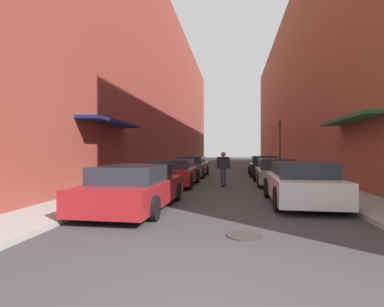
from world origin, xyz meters
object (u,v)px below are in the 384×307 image
at_px(parked_car_left_0, 135,188).
at_px(traffic_light, 280,141).
at_px(parked_car_right_2, 264,166).
at_px(parked_car_right_0, 301,184).
at_px(skateboarder, 223,165).
at_px(manhole_cover, 245,236).
at_px(parked_car_left_2, 191,167).
at_px(parked_car_left_1, 175,173).
at_px(parked_car_right_1, 275,172).

xyz_separation_m(parked_car_left_0, traffic_light, (6.31, 15.17, 1.86)).
bearing_deg(parked_car_right_2, parked_car_right_0, -89.47).
relative_size(skateboarder, manhole_cover, 2.33).
relative_size(parked_car_left_2, skateboarder, 2.93).
bearing_deg(manhole_cover, parked_car_left_2, 102.32).
bearing_deg(parked_car_left_1, parked_car_left_2, 89.62).
bearing_deg(parked_car_right_0, parked_car_left_2, 116.07).
bearing_deg(parked_car_left_1, parked_car_left_0, -90.00).
bearing_deg(parked_car_left_0, parked_car_left_2, 89.81).
xyz_separation_m(parked_car_left_0, parked_car_right_2, (4.82, 12.18, 0.03)).
bearing_deg(parked_car_left_1, parked_car_right_1, 13.95).
bearing_deg(parked_car_right_1, parked_car_left_1, -166.05).
xyz_separation_m(parked_car_right_0, manhole_cover, (-1.88, -3.78, -0.64)).
height_order(parked_car_right_2, skateboarder, skateboarder).
height_order(parked_car_left_2, manhole_cover, parked_car_left_2).
distance_m(manhole_cover, traffic_light, 18.05).
bearing_deg(parked_car_left_0, manhole_cover, -38.39).
relative_size(parked_car_right_0, parked_car_right_1, 0.92).
distance_m(parked_car_right_1, skateboarder, 2.75).
height_order(parked_car_right_1, parked_car_right_2, parked_car_right_2).
height_order(parked_car_left_1, parked_car_right_2, parked_car_right_2).
distance_m(parked_car_left_1, parked_car_right_0, 6.62).
distance_m(parked_car_left_0, parked_car_right_2, 13.10).
bearing_deg(traffic_light, skateboarder, -113.80).
xyz_separation_m(parked_car_right_1, manhole_cover, (-1.85, -9.43, -0.62)).
bearing_deg(parked_car_left_2, parked_car_left_0, -90.19).
height_order(parked_car_left_0, parked_car_left_1, parked_car_left_1).
bearing_deg(parked_car_right_2, skateboarder, -112.37).
bearing_deg(parked_car_left_1, skateboarder, 7.76).
relative_size(skateboarder, traffic_light, 0.42).
height_order(parked_car_left_2, parked_car_right_0, parked_car_right_0).
bearing_deg(traffic_light, parked_car_left_2, -148.72).
bearing_deg(parked_car_right_2, parked_car_left_1, -127.09).
distance_m(parked_car_right_0, skateboarder, 5.43).
relative_size(parked_car_right_1, skateboarder, 2.80).
distance_m(parked_car_right_1, manhole_cover, 9.63).
bearing_deg(parked_car_left_2, manhole_cover, -77.68).
relative_size(parked_car_right_1, parked_car_right_2, 1.04).
bearing_deg(skateboarder, parked_car_left_0, -110.81).
relative_size(parked_car_left_1, parked_car_right_2, 1.00).
xyz_separation_m(parked_car_left_2, skateboarder, (2.29, -5.23, 0.36)).
relative_size(parked_car_left_0, traffic_light, 1.23).
bearing_deg(parked_car_left_0, parked_car_left_1, 90.00).
xyz_separation_m(parked_car_left_1, manhole_cover, (3.04, -8.21, -0.62)).
bearing_deg(parked_car_left_2, parked_car_right_2, 9.83).
bearing_deg(parked_car_right_1, traffic_light, 80.10).
bearing_deg(parked_car_right_0, parked_car_right_2, 90.53).
relative_size(parked_car_right_2, manhole_cover, 6.26).
xyz_separation_m(skateboarder, manhole_cover, (0.72, -8.53, -0.99)).
xyz_separation_m(parked_car_left_1, parked_car_left_2, (0.04, 5.55, 0.01)).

